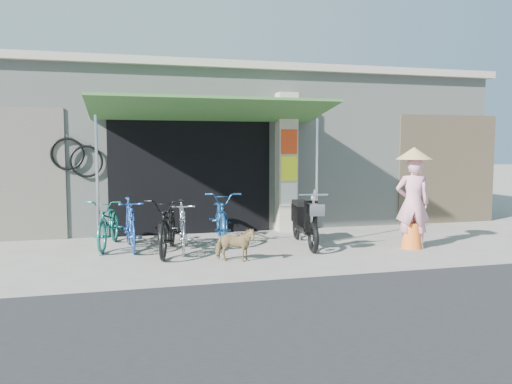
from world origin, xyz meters
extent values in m
plane|color=gray|center=(0.00, 0.00, 0.00)|extent=(80.00, 80.00, 0.00)
cube|color=#29292B|center=(0.00, -4.50, 0.01)|extent=(80.00, 6.00, 0.01)
cube|color=#9AA098|center=(0.00, 5.10, 1.75)|extent=(12.00, 5.00, 3.50)
cube|color=#BDB3A1|center=(0.00, 5.10, 3.58)|extent=(12.30, 5.30, 0.16)
cube|color=black|center=(-1.20, 2.58, 1.25)|extent=(3.40, 0.06, 2.50)
cube|color=black|center=(-1.20, 2.59, 0.55)|extent=(3.06, 0.04, 1.10)
torus|color=black|center=(-3.30, 2.54, 1.55)|extent=(0.65, 0.05, 0.65)
cylinder|color=silver|center=(-3.30, 2.56, 1.87)|extent=(0.02, 0.02, 0.12)
torus|color=black|center=(-3.65, 2.54, 1.70)|extent=(0.65, 0.05, 0.65)
cylinder|color=silver|center=(-3.65, 2.56, 2.02)|extent=(0.02, 0.02, 0.12)
cube|color=#BDB5A2|center=(0.85, 2.45, 1.50)|extent=(0.42, 0.42, 3.00)
cube|color=red|center=(0.85, 2.23, 1.95)|extent=(0.36, 0.02, 0.52)
cube|color=#F7FD1C|center=(0.85, 2.23, 1.38)|extent=(0.36, 0.02, 0.52)
cube|color=white|center=(0.85, 2.23, 0.82)|extent=(0.36, 0.02, 0.50)
cube|color=#33632C|center=(-0.90, 1.65, 2.55)|extent=(4.60, 1.88, 0.35)
cylinder|color=silver|center=(-3.00, 0.75, 1.18)|extent=(0.05, 0.05, 2.36)
cylinder|color=silver|center=(0.90, 0.75, 1.18)|extent=(0.05, 0.05, 2.36)
cube|color=brown|center=(5.00, 2.59, 1.30)|extent=(2.60, 0.06, 2.60)
imported|color=#166557|center=(-2.85, 1.47, 0.45)|extent=(0.87, 1.79, 0.90)
imported|color=navy|center=(-2.48, 1.20, 0.46)|extent=(0.56, 1.56, 0.92)
imported|color=black|center=(-1.84, 0.69, 0.49)|extent=(1.00, 1.96, 0.98)
imported|color=#B0B0B5|center=(-1.59, 0.83, 0.45)|extent=(0.52, 1.51, 0.89)
imported|color=navy|center=(-0.76, 1.51, 0.50)|extent=(0.88, 1.96, 1.00)
imported|color=#A38656|center=(-0.87, -0.25, 0.28)|extent=(0.72, 0.50, 0.55)
torus|color=black|center=(0.58, 0.05, 0.26)|extent=(0.15, 0.53, 0.53)
torus|color=black|center=(0.73, 1.33, 0.26)|extent=(0.15, 0.53, 0.53)
cube|color=black|center=(0.65, 0.69, 0.34)|extent=(0.33, 0.96, 0.10)
cube|color=black|center=(0.69, 1.04, 0.56)|extent=(0.32, 0.57, 0.34)
cube|color=black|center=(0.69, 1.04, 0.76)|extent=(0.30, 0.57, 0.09)
cube|color=black|center=(0.60, 0.25, 0.62)|extent=(0.23, 0.12, 0.56)
cylinder|color=silver|center=(0.58, 0.08, 1.01)|extent=(0.52, 0.09, 0.03)
cube|color=silver|center=(0.56, -0.10, 0.77)|extent=(0.28, 0.23, 0.20)
imported|color=pink|center=(2.46, 0.01, 0.83)|extent=(0.70, 0.58, 1.65)
cone|color=orange|center=(2.46, 0.01, 0.23)|extent=(0.38, 0.38, 0.46)
cone|color=#DAB175|center=(2.46, 0.01, 1.72)|extent=(0.64, 0.64, 0.22)
camera|label=1|loc=(-2.51, -7.94, 1.81)|focal=35.00mm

